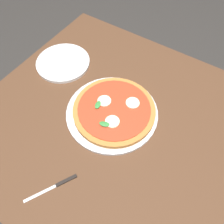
{
  "coord_description": "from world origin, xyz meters",
  "views": [
    {
      "loc": [
        -0.18,
        0.39,
        1.5
      ],
      "look_at": [
        0.09,
        -0.02,
        0.77
      ],
      "focal_mm": 36.62,
      "sensor_mm": 36.0,
      "label": 1
    }
  ],
  "objects": [
    {
      "name": "plate_white",
      "position": [
        0.42,
        -0.12,
        0.77
      ],
      "size": [
        0.24,
        0.24,
        0.01
      ],
      "primitive_type": "cylinder",
      "color": "white",
      "rests_on": "dining_table"
    },
    {
      "name": "pizza",
      "position": [
        0.08,
        -0.02,
        0.79
      ],
      "size": [
        0.31,
        0.31,
        0.03
      ],
      "color": "#B27033",
      "rests_on": "serving_tray"
    },
    {
      "name": "ground_plane",
      "position": [
        0.0,
        0.0,
        0.0
      ],
      "size": [
        6.0,
        6.0,
        0.0
      ],
      "primitive_type": "plane",
      "color": "#2D2B28"
    },
    {
      "name": "knife",
      "position": [
        0.08,
        0.31,
        0.77
      ],
      "size": [
        0.1,
        0.16,
        0.01
      ],
      "color": "black",
      "rests_on": "dining_table"
    },
    {
      "name": "dining_table",
      "position": [
        0.0,
        0.0,
        0.65
      ],
      "size": [
        1.16,
        0.97,
        0.76
      ],
      "color": "#4C301E",
      "rests_on": "ground_plane"
    },
    {
      "name": "serving_tray",
      "position": [
        0.09,
        -0.02,
        0.77
      ],
      "size": [
        0.35,
        0.35,
        0.01
      ],
      "primitive_type": "cylinder",
      "color": "silver",
      "rests_on": "dining_table"
    }
  ]
}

